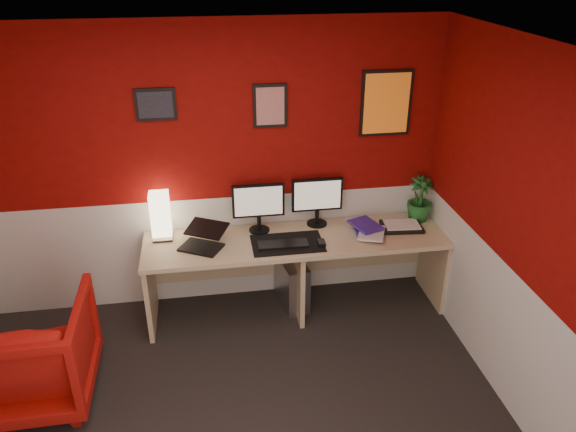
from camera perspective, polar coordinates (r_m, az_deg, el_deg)
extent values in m
cube|color=white|center=(2.71, -8.88, 15.49)|extent=(4.00, 3.50, 0.01)
cube|color=maroon|center=(4.75, -8.23, 4.55)|extent=(4.00, 0.01, 2.50)
cube|color=maroon|center=(3.77, 24.67, -3.86)|extent=(0.01, 3.50, 2.50)
cube|color=silver|center=(5.07, -7.69, -3.35)|extent=(4.00, 0.01, 1.00)
cube|color=silver|center=(4.17, 22.65, -12.81)|extent=(0.01, 3.50, 1.00)
cube|color=tan|center=(4.91, 0.92, -6.05)|extent=(2.60, 0.65, 0.73)
cube|color=#FFE5B2|center=(4.75, -13.00, -0.14)|extent=(0.16, 0.16, 0.40)
cube|color=black|center=(4.57, -9.04, -2.11)|extent=(0.40, 0.36, 0.22)
cube|color=black|center=(4.72, -3.06, 1.58)|extent=(0.45, 0.06, 0.58)
cube|color=black|center=(4.83, 3.07, 2.21)|extent=(0.45, 0.06, 0.58)
cube|color=black|center=(4.64, -0.07, -2.84)|extent=(0.60, 0.38, 0.01)
cube|color=black|center=(4.60, -0.51, -2.93)|extent=(0.42, 0.15, 0.02)
cube|color=black|center=(4.62, 3.47, -2.77)|extent=(0.06, 0.10, 0.03)
imported|color=#361F90|center=(4.84, 6.93, -1.58)|extent=(0.24, 0.30, 0.03)
imported|color=silver|center=(4.78, 7.37, -1.61)|extent=(0.31, 0.35, 0.02)
imported|color=#361F90|center=(4.78, 6.97, -1.24)|extent=(0.29, 0.34, 0.03)
cube|color=black|center=(4.98, 11.65, -1.08)|extent=(0.37, 0.28, 0.03)
imported|color=#19591E|center=(5.08, 13.46, 1.72)|extent=(0.24, 0.24, 0.41)
cube|color=#99999E|center=(5.06, 0.38, -6.84)|extent=(0.27, 0.48, 0.45)
imported|color=red|center=(4.43, -25.22, -12.62)|extent=(0.85, 0.88, 0.79)
cube|color=black|center=(4.56, -13.51, 11.13)|extent=(0.32, 0.02, 0.26)
cube|color=red|center=(4.60, -1.86, 11.30)|extent=(0.28, 0.02, 0.36)
cube|color=orange|center=(4.82, 10.09, 11.39)|extent=(0.44, 0.02, 0.56)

